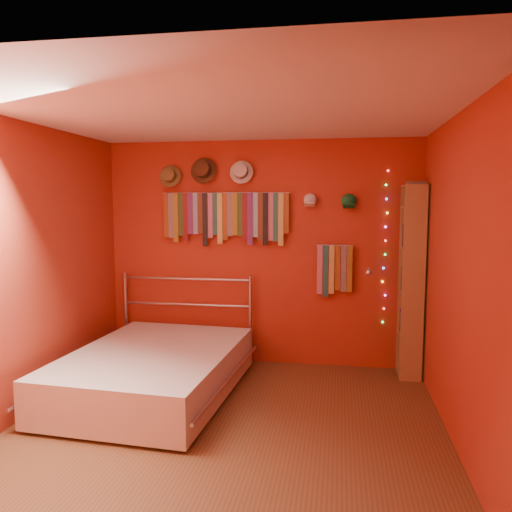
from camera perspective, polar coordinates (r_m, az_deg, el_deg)
The scene contains 16 objects.
ground at distance 4.26m, azimuth -3.42°, elevation -19.17°, with size 3.50×3.50×0.00m, color brown.
back_wall at distance 5.60m, azimuth 0.52°, elevation 0.32°, with size 3.50×0.02×2.50m, color #A6391A.
right_wall at distance 3.89m, azimuth 22.47°, elevation -2.77°, with size 0.02×3.50×2.50m, color #A6391A.
left_wall at distance 4.61m, azimuth -25.24°, elevation -1.55°, with size 0.02×3.50×2.50m, color #A6391A.
ceiling at distance 3.91m, azimuth -3.67°, elevation 16.14°, with size 3.50×3.50×0.02m, color white.
tie_rack at distance 5.58m, azimuth -3.51°, elevation 4.67°, with size 1.45×0.03×0.60m.
small_tie_rack at distance 5.48m, azimuth 8.93°, elevation -1.39°, with size 0.40×0.03×0.57m.
fedora_olive at distance 5.74m, azimuth -9.89°, elevation 9.05°, with size 0.25×0.14×0.25m.
fedora_brown at distance 5.62m, azimuth -6.11°, elevation 9.77°, with size 0.29×0.16×0.29m.
fedora_white at distance 5.52m, azimuth -1.74°, elevation 9.65°, with size 0.26×0.14×0.25m.
cap_white at distance 5.45m, azimuth 6.20°, elevation 6.38°, with size 0.16×0.20×0.16m.
cap_green at distance 5.44m, azimuth 10.56°, elevation 6.17°, with size 0.17×0.21×0.17m.
fairy_lights at distance 5.50m, azimuth 14.54°, elevation 0.93°, with size 0.06×0.02×1.65m.
reading_lamp at distance 5.31m, azimuth 12.73°, elevation -1.82°, with size 0.07×0.32×0.09m.
bookshelf at distance 5.40m, azimuth 17.80°, elevation -2.69°, with size 0.25×0.34×2.00m.
bed at distance 4.94m, azimuth -11.61°, elevation -12.73°, with size 1.64×2.13×1.01m.
Camera 1 is at (0.87, -3.75, 1.83)m, focal length 35.00 mm.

